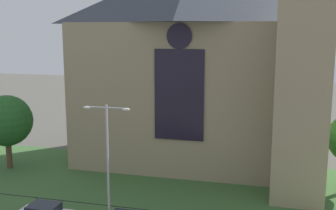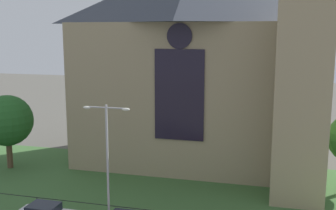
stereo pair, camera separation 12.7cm
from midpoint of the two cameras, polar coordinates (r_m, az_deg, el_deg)
ground at (r=36.37m, az=0.85°, el=-11.12°), size 160.00×160.00×0.00m
grass_verge at (r=34.57m, az=0.05°, el=-12.29°), size 120.00×20.00×0.01m
church_building at (r=40.81m, az=4.45°, el=6.02°), size 23.20×16.20×26.00m
tree_left_far at (r=42.62m, az=-21.25°, el=-2.04°), size 4.92×4.92×7.19m
streetlamp_near at (r=28.65m, az=-8.27°, el=-5.97°), size 3.37×0.26×8.35m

